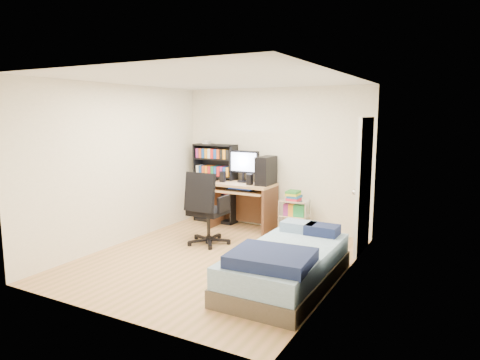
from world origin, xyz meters
The scene contains 7 objects.
room centered at (0.00, 0.00, 1.25)m, with size 3.58×4.08×2.58m.
media_shelf centered at (-1.15, 1.84, 0.76)m, with size 0.83×0.28×1.55m.
computer_desk centered at (-0.33, 1.69, 0.75)m, with size 1.11×0.64×1.40m.
office_chair centered at (-0.51, 0.54, 0.37)m, with size 0.70×0.70×1.17m.
wire_cart centered at (0.53, 1.64, 0.50)m, with size 0.50×0.38×0.77m.
bed centered at (1.23, -0.39, 0.26)m, with size 1.02×2.04×0.58m.
door centered at (1.72, 1.35, 1.00)m, with size 0.12×0.80×2.00m.
Camera 1 is at (3.08, -4.97, 2.04)m, focal length 32.00 mm.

